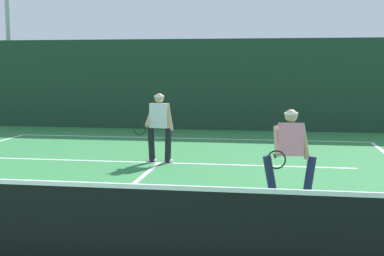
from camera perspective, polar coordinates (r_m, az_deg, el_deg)
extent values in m
cube|color=white|center=(16.23, -0.40, -1.11)|extent=(10.80, 0.10, 0.01)
cube|color=white|center=(12.21, -3.56, -3.73)|extent=(8.80, 0.10, 0.01)
cube|color=white|center=(9.14, -8.01, -7.38)|extent=(0.10, 6.40, 0.01)
cube|color=black|center=(6.14, -16.95, -10.14)|extent=(11.65, 0.02, 0.94)
cube|color=white|center=(6.01, -17.12, -5.61)|extent=(11.65, 0.03, 0.05)
cylinder|color=#1E234C|center=(8.85, 12.45, -5.41)|extent=(0.24, 0.15, 0.78)
cylinder|color=#1E234C|center=(8.79, 8.46, -5.41)|extent=(0.29, 0.16, 0.78)
ellipsoid|color=white|center=(8.93, 12.40, -7.53)|extent=(0.27, 0.13, 0.09)
ellipsoid|color=white|center=(8.87, 8.42, -7.54)|extent=(0.27, 0.13, 0.09)
cube|color=pink|center=(8.71, 10.55, -1.23)|extent=(0.42, 0.32, 0.56)
cylinder|color=tan|center=(8.73, 11.98, -1.39)|extent=(0.20, 0.11, 0.59)
cylinder|color=tan|center=(8.69, 9.11, -1.37)|extent=(0.13, 0.50, 0.46)
sphere|color=tan|center=(8.66, 10.61, 1.31)|extent=(0.20, 0.20, 0.20)
cylinder|color=white|center=(8.66, 10.61, 1.54)|extent=(0.24, 0.24, 0.04)
cylinder|color=black|center=(8.47, 8.88, -2.98)|extent=(0.05, 0.26, 0.03)
torus|color=black|center=(8.14, 9.05, -3.39)|extent=(0.29, 0.05, 0.29)
cylinder|color=black|center=(12.15, -2.59, -1.88)|extent=(0.18, 0.16, 0.80)
cylinder|color=black|center=(12.27, -4.38, -1.81)|extent=(0.19, 0.16, 0.80)
ellipsoid|color=white|center=(12.21, -2.58, -3.53)|extent=(0.27, 0.13, 0.09)
ellipsoid|color=white|center=(12.33, -4.37, -3.44)|extent=(0.27, 0.13, 0.09)
cube|color=silver|center=(12.13, -3.51, 1.33)|extent=(0.43, 0.28, 0.57)
cylinder|color=tan|center=(12.06, -2.47, 1.19)|extent=(0.20, 0.11, 0.62)
cylinder|color=tan|center=(12.20, -4.54, 1.24)|extent=(0.14, 0.55, 0.44)
sphere|color=tan|center=(12.10, -3.52, 3.24)|extent=(0.21, 0.21, 0.21)
cylinder|color=white|center=(12.09, -3.53, 3.41)|extent=(0.25, 0.25, 0.04)
cylinder|color=black|center=(12.00, -5.13, 0.11)|extent=(0.05, 0.26, 0.03)
torus|color=black|center=(11.68, -5.67, -0.08)|extent=(0.29, 0.05, 0.29)
sphere|color=#D1E033|center=(8.91, -11.68, -7.62)|extent=(0.07, 0.07, 0.07)
cube|color=#1E3A2A|center=(18.36, 0.77, 4.69)|extent=(18.32, 0.12, 3.12)
cylinder|color=#9EA39E|center=(21.63, -19.11, 9.04)|extent=(0.18, 0.18, 6.45)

